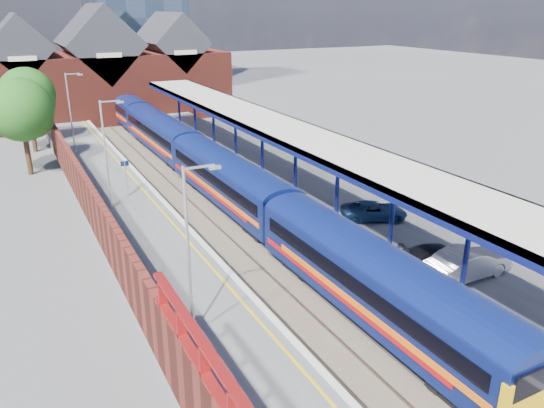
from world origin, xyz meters
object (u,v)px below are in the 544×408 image
(platform_sign, at_px, (125,172))
(parked_car_dark, at_px, (440,257))
(parked_car_blue, at_px, (374,211))
(train, at_px, (190,151))
(lamp_post_d, at_px, (71,108))
(lamp_post_b, at_px, (191,243))
(lamp_post_c, at_px, (107,148))
(parked_car_silver, at_px, (468,263))

(platform_sign, distance_m, parked_car_dark, 21.51)
(parked_car_dark, distance_m, parked_car_blue, 6.79)
(train, bearing_deg, lamp_post_d, 132.36)
(lamp_post_b, xyz_separation_m, lamp_post_c, (0.00, 16.00, 0.00))
(lamp_post_b, xyz_separation_m, parked_car_blue, (13.88, 6.57, -3.43))
(parked_car_silver, relative_size, parked_car_dark, 1.13)
(platform_sign, relative_size, parked_car_dark, 0.63)
(parked_car_silver, distance_m, parked_car_dark, 1.45)
(lamp_post_c, height_order, lamp_post_d, same)
(parked_car_blue, bearing_deg, lamp_post_b, 139.88)
(parked_car_dark, bearing_deg, lamp_post_c, 60.36)
(lamp_post_d, xyz_separation_m, platform_sign, (1.36, -14.00, -2.30))
(lamp_post_d, relative_size, parked_car_silver, 1.55)
(lamp_post_c, distance_m, parked_car_silver, 22.24)
(lamp_post_c, bearing_deg, parked_car_silver, -52.72)
(lamp_post_c, xyz_separation_m, parked_car_silver, (13.33, -17.51, -3.25))
(lamp_post_b, height_order, parked_car_blue, lamp_post_b)
(platform_sign, bearing_deg, train, 39.67)
(train, height_order, parked_car_blue, train)
(parked_car_dark, bearing_deg, parked_car_silver, -139.64)
(train, bearing_deg, platform_sign, -140.33)
(parked_car_silver, height_order, parked_car_blue, parked_car_silver)
(lamp_post_b, xyz_separation_m, parked_car_dark, (12.87, -0.14, -3.41))
(lamp_post_d, bearing_deg, platform_sign, -84.44)
(lamp_post_b, bearing_deg, lamp_post_c, 90.00)
(train, xyz_separation_m, parked_car_dark, (5.01, -23.53, -0.54))
(platform_sign, xyz_separation_m, parked_car_blue, (12.51, -11.43, -1.13))
(lamp_post_b, relative_size, lamp_post_d, 1.00)
(train, relative_size, platform_sign, 26.37)
(parked_car_dark, bearing_deg, lamp_post_d, 43.62)
(train, relative_size, lamp_post_d, 9.42)
(lamp_post_b, height_order, lamp_post_d, same)
(train, distance_m, parked_car_dark, 24.06)
(lamp_post_b, bearing_deg, parked_car_blue, 25.35)
(lamp_post_b, xyz_separation_m, platform_sign, (1.36, 18.00, -2.30))
(train, xyz_separation_m, lamp_post_c, (-7.86, -7.39, 2.87))
(platform_sign, xyz_separation_m, parked_car_silver, (11.96, -19.51, -0.95))
(lamp_post_c, xyz_separation_m, parked_car_dark, (12.87, -16.14, -3.41))
(train, xyz_separation_m, platform_sign, (-6.49, -5.39, 0.57))
(lamp_post_b, height_order, parked_car_silver, lamp_post_b)
(lamp_post_d, distance_m, parked_car_blue, 29.17)
(platform_sign, bearing_deg, parked_car_silver, -58.48)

